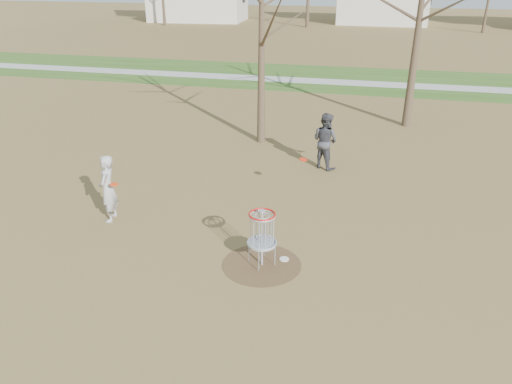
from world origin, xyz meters
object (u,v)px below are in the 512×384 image
Objects in this scene: player_standing at (108,189)px; player_throwing at (325,141)px; disc_grounded at (284,259)px; disc_golf_basket at (262,229)px.

player_standing is 7.22m from player_throwing.
player_throwing reaches higher than player_standing.
disc_grounded is (-0.21, -6.02, -0.92)m from player_throwing.
player_throwing is 1.39× the size of disc_golf_basket.
disc_golf_basket reaches higher than disc_grounded.
player_standing is 0.96× the size of player_throwing.
disc_golf_basket is at bearing 63.63° from player_standing.
player_throwing is at bearing 88.00° from disc_grounded.
player_throwing is 8.52× the size of disc_grounded.
disc_grounded is 0.16× the size of disc_golf_basket.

